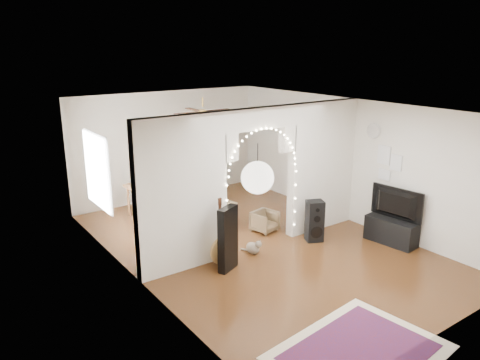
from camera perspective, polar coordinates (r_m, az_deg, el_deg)
floor at (r=9.28m, az=2.24°, el=-7.92°), size 7.50×7.50×0.00m
ceiling at (r=8.54m, az=2.44°, el=8.86°), size 5.00×7.50×0.02m
wall_back at (r=11.91m, az=-8.83°, el=4.19°), size 5.00×0.02×2.70m
wall_front at (r=6.46m, az=23.38°, el=-7.42°), size 5.00×0.02×2.70m
wall_left at (r=7.60m, az=-12.74°, el=-2.92°), size 0.02×7.50×2.70m
wall_right at (r=10.49m, az=13.20°, el=2.32°), size 0.02×7.50×2.70m
divider_wall at (r=8.79m, az=2.34°, el=0.59°), size 5.00×0.20×2.70m
fairy_lights at (r=8.66m, az=2.88°, el=1.20°), size 1.64×0.04×1.60m
window at (r=9.19m, az=-17.06°, el=1.06°), size 0.04×1.20×1.40m
wall_clock at (r=9.95m, az=15.99°, el=5.80°), size 0.03×0.31×0.31m
picture_frames at (r=9.83m, az=17.53°, el=1.97°), size 0.02×0.50×0.70m
paper_lantern at (r=5.62m, az=2.14°, el=0.29°), size 0.40×0.40×0.40m
ceiling_fan at (r=10.21m, az=-4.57°, el=8.34°), size 1.10×1.10×0.30m
area_rug at (r=6.55m, az=14.42°, el=-19.65°), size 2.30×1.84×0.02m
guitar_case at (r=8.09m, az=-1.50°, el=-7.19°), size 0.46×0.31×1.15m
acoustic_guitar at (r=8.35m, az=-2.42°, el=-7.33°), size 0.44×0.21×1.05m
tabby_cat at (r=8.85m, az=1.65°, el=-8.24°), size 0.28×0.47×0.31m
floor_speaker at (r=9.43m, az=9.08°, el=-4.97°), size 0.41×0.39×0.83m
media_console at (r=9.74m, az=17.95°, el=-5.94°), size 0.51×1.04×0.50m
tv at (r=9.55m, az=18.24°, el=-2.82°), size 0.27×1.08×0.62m
bookcase at (r=12.09m, az=-5.67°, el=1.77°), size 1.55×0.42×1.58m
dining_table at (r=10.78m, az=-10.33°, el=-0.82°), size 1.23×0.85×0.76m
flower_vase at (r=10.73m, az=-10.37°, el=0.04°), size 0.19×0.19×0.19m
dining_chair_left at (r=9.86m, az=3.03°, el=-5.05°), size 0.57×0.58×0.44m
dining_chair_right at (r=10.13m, az=-2.54°, el=-4.14°), size 0.68×0.70×0.54m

